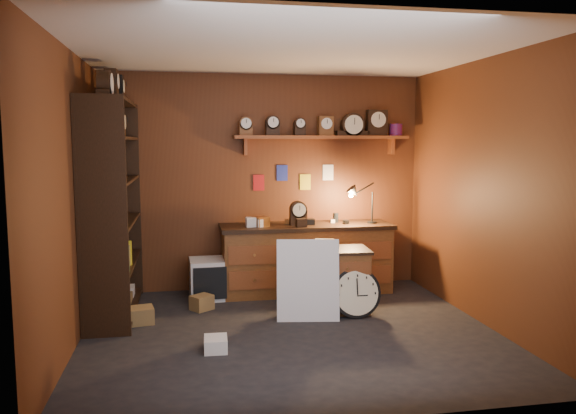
# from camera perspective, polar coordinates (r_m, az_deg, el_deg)

# --- Properties ---
(floor) EXTENTS (4.00, 4.00, 0.00)m
(floor) POSITION_cam_1_polar(r_m,az_deg,el_deg) (5.63, 0.30, -12.67)
(floor) COLOR black
(floor) RESTS_ON ground
(room_shell) EXTENTS (4.02, 3.62, 2.71)m
(room_shell) POSITION_cam_1_polar(r_m,az_deg,el_deg) (5.43, 0.56, 5.15)
(room_shell) COLOR #582C14
(room_shell) RESTS_ON ground
(shelving_unit) EXTENTS (0.47, 1.60, 2.58)m
(shelving_unit) POSITION_cam_1_polar(r_m,az_deg,el_deg) (6.28, -17.71, 0.76)
(shelving_unit) COLOR black
(shelving_unit) RESTS_ON ground
(workbench) EXTENTS (2.12, 0.66, 1.36)m
(workbench) POSITION_cam_1_polar(r_m,az_deg,el_deg) (6.99, 1.89, -4.83)
(workbench) COLOR brown
(workbench) RESTS_ON ground
(low_cabinet) EXTENTS (0.65, 0.56, 0.79)m
(low_cabinet) POSITION_cam_1_polar(r_m,az_deg,el_deg) (6.27, 5.39, -7.05)
(low_cabinet) COLOR brown
(low_cabinet) RESTS_ON ground
(big_round_clock) EXTENTS (0.53, 0.17, 0.53)m
(big_round_clock) POSITION_cam_1_polar(r_m,az_deg,el_deg) (6.08, 6.94, -8.67)
(big_round_clock) COLOR black
(big_round_clock) RESTS_ON ground
(white_panel) EXTENTS (0.67, 0.28, 0.86)m
(white_panel) POSITION_cam_1_polar(r_m,az_deg,el_deg) (6.04, 2.03, -11.33)
(white_panel) COLOR silver
(white_panel) RESTS_ON ground
(mini_fridge) EXTENTS (0.47, 0.49, 0.47)m
(mini_fridge) POSITION_cam_1_polar(r_m,az_deg,el_deg) (6.82, -8.00, -7.23)
(mini_fridge) COLOR silver
(mini_fridge) RESTS_ON ground
(floor_box_a) EXTENTS (0.31, 0.27, 0.17)m
(floor_box_a) POSITION_cam_1_polar(r_m,az_deg,el_deg) (6.08, -14.82, -10.60)
(floor_box_a) COLOR olive
(floor_box_a) RESTS_ON ground
(floor_box_b) EXTENTS (0.21, 0.25, 0.12)m
(floor_box_b) POSITION_cam_1_polar(r_m,az_deg,el_deg) (5.21, -7.35, -13.64)
(floor_box_b) COLOR white
(floor_box_b) RESTS_ON ground
(floor_box_c) EXTENTS (0.29, 0.28, 0.17)m
(floor_box_c) POSITION_cam_1_polar(r_m,az_deg,el_deg) (6.41, -8.75, -9.57)
(floor_box_c) COLOR olive
(floor_box_c) RESTS_ON ground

